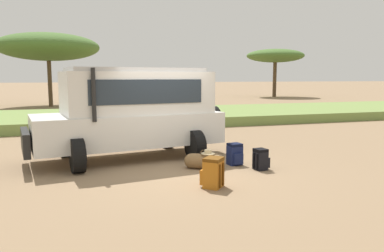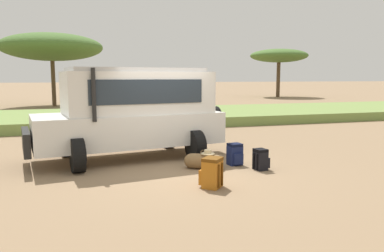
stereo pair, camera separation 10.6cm
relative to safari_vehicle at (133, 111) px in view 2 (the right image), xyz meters
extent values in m
plane|color=#8C7051|center=(0.77, -1.77, -1.29)|extent=(320.00, 320.00, 0.00)
cube|color=olive|center=(0.77, 8.66, -1.07)|extent=(120.00, 7.00, 0.44)
cube|color=silver|center=(-0.11, -0.01, -0.47)|extent=(5.12, 2.59, 0.84)
cube|color=silver|center=(0.14, 0.02, 0.50)|extent=(4.04, 2.32, 1.10)
cube|color=#232D38|center=(-1.37, -0.20, 0.45)|extent=(0.28, 1.55, 0.77)
cube|color=#232D38|center=(0.27, -0.87, 0.55)|extent=(2.92, 0.46, 0.60)
cube|color=#232D38|center=(0.01, 0.91, 0.55)|extent=(2.92, 0.46, 0.60)
cube|color=#B7B7B7|center=(0.09, 0.01, 1.10)|extent=(3.64, 2.19, 0.10)
cube|color=black|center=(-2.65, -0.39, -0.64)|extent=(0.39, 1.62, 0.56)
cylinder|color=black|center=(-1.06, -1.13, 0.50)|extent=(0.10, 0.10, 1.25)
cylinder|color=black|center=(-1.47, -1.19, -0.89)|extent=(0.39, 0.83, 0.80)
cylinder|color=black|center=(-1.75, 0.72, -0.89)|extent=(0.39, 0.83, 0.80)
cylinder|color=black|center=(1.54, -0.75, -0.89)|extent=(0.39, 0.83, 0.80)
cylinder|color=black|center=(1.26, 1.16, -0.89)|extent=(0.39, 0.83, 0.80)
cylinder|color=black|center=(2.46, 0.36, -0.32)|extent=(0.32, 0.76, 0.74)
cube|color=black|center=(2.69, -2.22, -1.07)|extent=(0.29, 0.34, 0.44)
cube|color=black|center=(2.86, -2.20, -1.13)|extent=(0.11, 0.24, 0.24)
cube|color=black|center=(2.69, -2.22, -0.82)|extent=(0.30, 0.32, 0.07)
cylinder|color=black|center=(2.54, -2.17, -1.07)|extent=(0.04, 0.04, 0.38)
cylinder|color=black|center=(2.56, -2.31, -1.07)|extent=(0.04, 0.04, 0.38)
cube|color=navy|center=(2.32, -1.56, -1.05)|extent=(0.36, 0.32, 0.48)
cube|color=navy|center=(2.34, -1.74, -1.11)|extent=(0.26, 0.11, 0.26)
cube|color=black|center=(2.32, -1.56, -0.78)|extent=(0.35, 0.33, 0.07)
cylinder|color=black|center=(2.37, -1.40, -1.05)|extent=(0.04, 0.04, 0.41)
cylinder|color=black|center=(2.22, -1.42, -1.05)|extent=(0.04, 0.04, 0.41)
cube|color=#B26619|center=(1.10, -3.24, -1.02)|extent=(0.50, 0.50, 0.54)
cube|color=#B26619|center=(0.95, -3.11, -1.09)|extent=(0.26, 0.27, 0.30)
cube|color=#62380E|center=(1.10, -3.24, -0.72)|extent=(0.50, 0.50, 0.07)
cylinder|color=#62380E|center=(1.17, -3.43, -1.02)|extent=(0.04, 0.04, 0.46)
cylinder|color=#62380E|center=(1.29, -3.30, -1.02)|extent=(0.04, 0.04, 0.46)
cylinder|color=brown|center=(1.43, -1.72, -1.11)|extent=(0.70, 0.60, 0.36)
sphere|color=brown|center=(1.70, -1.86, -1.11)|extent=(0.36, 0.36, 0.36)
sphere|color=brown|center=(1.17, -1.58, -1.11)|extent=(0.36, 0.36, 0.36)
torus|color=#493721|center=(1.43, -1.72, -0.91)|extent=(0.16, 0.10, 0.16)
cylinder|color=beige|center=(1.52, -1.77, -0.92)|extent=(0.34, 0.34, 0.02)
cylinder|color=beige|center=(1.52, -1.77, -0.87)|extent=(0.17, 0.17, 0.09)
cylinder|color=brown|center=(-3.07, 20.21, 0.49)|extent=(0.30, 0.30, 3.57)
ellipsoid|color=#476B2D|center=(-3.07, 20.21, 3.13)|extent=(7.47, 7.67, 2.02)
cylinder|color=brown|center=(20.22, 27.34, 0.68)|extent=(0.41, 0.41, 3.95)
ellipsoid|color=#476B2D|center=(20.22, 27.34, 3.28)|extent=(6.40, 6.15, 1.47)
camera|label=1|loc=(-1.54, -10.06, 0.90)|focal=35.00mm
camera|label=2|loc=(-1.44, -10.09, 0.90)|focal=35.00mm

